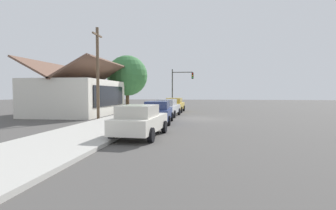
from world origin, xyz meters
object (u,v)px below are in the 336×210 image
at_px(car_silver, 167,108).
at_px(fire_hydrant_red, 125,121).
at_px(car_mustard, 175,105).
at_px(traffic_light_main, 181,82).
at_px(utility_pole_wooden, 98,71).
at_px(car_ivory, 140,121).
at_px(car_navy, 158,112).
at_px(shade_tree, 127,76).

bearing_deg(car_silver, fire_hydrant_red, 174.64).
height_order(car_silver, car_mustard, same).
distance_m(traffic_light_main, utility_pole_wooden, 14.23).
relative_size(car_ivory, utility_pole_wooden, 0.62).
distance_m(car_navy, shade_tree, 14.87).
bearing_deg(car_navy, car_mustard, -2.93).
bearing_deg(traffic_light_main, fire_hydrant_red, 174.92).
xyz_separation_m(car_ivory, fire_hydrant_red, (2.42, 1.55, -0.32)).
height_order(car_ivory, fire_hydrant_red, car_ivory).
relative_size(traffic_light_main, fire_hydrant_red, 7.32).
bearing_deg(car_silver, car_mustard, 2.08).
distance_m(car_mustard, shade_tree, 7.29).
relative_size(car_ivory, car_navy, 1.00).
bearing_deg(car_silver, traffic_light_main, 0.66).
height_order(car_mustard, utility_pole_wooden, utility_pole_wooden).
relative_size(car_mustard, utility_pole_wooden, 0.61).
bearing_deg(traffic_light_main, car_ivory, 179.69).
xyz_separation_m(car_silver, car_mustard, (5.67, -0.07, -0.00)).
xyz_separation_m(car_mustard, utility_pole_wooden, (-9.04, 5.37, 3.11)).
relative_size(car_navy, car_mustard, 1.02).
bearing_deg(car_navy, utility_pole_wooden, 65.27).
bearing_deg(car_navy, car_silver, -1.98).
xyz_separation_m(car_navy, traffic_light_main, (15.19, -0.26, 2.68)).
bearing_deg(car_mustard, fire_hydrant_red, 175.95).
height_order(traffic_light_main, fire_hydrant_red, traffic_light_main).
relative_size(car_silver, traffic_light_main, 0.94).
height_order(car_navy, traffic_light_main, traffic_light_main).
bearing_deg(car_ivory, shade_tree, 21.51).
relative_size(car_ivory, traffic_light_main, 0.90).
bearing_deg(fire_hydrant_red, traffic_light_main, -5.08).
relative_size(shade_tree, utility_pole_wooden, 0.90).
bearing_deg(car_ivory, car_mustard, 3.72).
distance_m(shade_tree, fire_hydrant_red, 17.65).
relative_size(car_ivory, shade_tree, 0.69).
xyz_separation_m(car_silver, shade_tree, (7.57, 6.06, 3.46)).
bearing_deg(fire_hydrant_red, car_silver, -8.18).
bearing_deg(shade_tree, car_silver, -141.33).
xyz_separation_m(car_ivory, car_navy, (5.90, 0.14, -0.00)).
height_order(traffic_light_main, utility_pole_wooden, utility_pole_wooden).
bearing_deg(utility_pole_wooden, car_silver, -57.48).
bearing_deg(car_navy, fire_hydrant_red, 154.97).
height_order(car_navy, car_silver, same).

